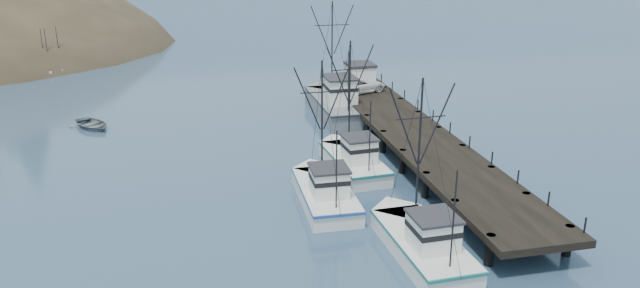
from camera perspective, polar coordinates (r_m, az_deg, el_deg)
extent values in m
plane|color=navy|center=(39.06, -2.94, -9.96)|extent=(400.00, 400.00, 0.00)
cube|color=black|center=(56.10, 8.32, 1.13)|extent=(6.00, 44.00, 0.50)
cylinder|color=black|center=(38.66, 15.25, -9.32)|extent=(0.56, 0.56, 2.00)
cylinder|color=black|center=(41.22, 21.72, -8.20)|extent=(0.56, 0.56, 2.00)
cylinder|color=black|center=(42.61, 12.16, -6.26)|extent=(0.56, 0.56, 2.00)
cylinder|color=black|center=(44.94, 18.22, -5.44)|extent=(0.56, 0.56, 2.00)
cylinder|color=black|center=(46.76, 9.63, -3.71)|extent=(0.56, 0.56, 2.00)
cylinder|color=black|center=(48.90, 15.29, -3.10)|extent=(0.56, 0.56, 2.00)
cylinder|color=black|center=(51.06, 7.53, -1.58)|extent=(0.56, 0.56, 2.00)
cylinder|color=black|center=(53.03, 12.82, -1.11)|extent=(0.56, 0.56, 2.00)
cylinder|color=black|center=(55.48, 5.77, 0.22)|extent=(0.56, 0.56, 2.00)
cylinder|color=black|center=(57.29, 10.71, 0.59)|extent=(0.56, 0.56, 2.00)
cylinder|color=black|center=(59.99, 4.27, 1.75)|extent=(0.56, 0.56, 2.00)
cylinder|color=black|center=(61.67, 8.90, 2.06)|extent=(0.56, 0.56, 2.00)
cylinder|color=black|center=(64.58, 2.98, 3.06)|extent=(0.56, 0.56, 2.00)
cylinder|color=black|center=(66.14, 7.33, 3.32)|extent=(0.56, 0.56, 2.00)
cylinder|color=black|center=(69.22, 1.86, 4.20)|extent=(0.56, 0.56, 2.00)
cylinder|color=black|center=(70.68, 5.95, 4.42)|extent=(0.56, 0.56, 2.00)
cylinder|color=black|center=(73.90, 0.88, 5.19)|extent=(0.56, 0.56, 2.00)
cylinder|color=black|center=(75.27, 4.74, 5.39)|extent=(0.56, 0.56, 2.00)
cube|color=silver|center=(92.37, -23.44, 6.03)|extent=(1.00, 3.50, 0.90)
cylinder|color=black|center=(91.83, -23.68, 7.79)|extent=(0.08, 0.08, 6.00)
cube|color=silver|center=(93.21, -22.57, 6.25)|extent=(1.00, 3.50, 0.90)
cylinder|color=black|center=(92.67, -22.80, 8.00)|extent=(0.08, 0.08, 6.00)
cube|color=silver|center=(98.26, -27.00, 6.23)|extent=(1.00, 3.50, 0.90)
cube|color=silver|center=(92.47, -23.73, 6.00)|extent=(1.00, 3.50, 0.90)
cylinder|color=black|center=(91.93, -23.98, 7.76)|extent=(0.08, 0.08, 6.00)
cube|color=silver|center=(39.03, 9.41, -9.49)|extent=(3.89, 9.18, 1.60)
cube|color=silver|center=(42.70, 6.92, -6.70)|extent=(3.53, 3.53, 1.60)
cube|color=#175E5D|center=(38.70, 9.47, -8.58)|extent=(3.97, 9.42, 0.18)
cube|color=silver|center=(37.30, 10.29, -7.95)|extent=(2.57, 2.65, 1.90)
cube|color=#26262B|center=(36.84, 10.38, -6.52)|extent=(2.79, 2.89, 0.16)
cylinder|color=black|center=(37.87, 9.01, -1.08)|extent=(0.14, 0.14, 9.58)
cylinder|color=black|center=(34.60, 12.10, -6.78)|extent=(0.10, 0.10, 5.75)
cube|color=silver|center=(45.29, 0.52, -4.97)|extent=(3.70, 8.78, 1.60)
cube|color=silver|center=(49.20, -0.54, -2.92)|extent=(3.51, 3.51, 1.60)
cube|color=navy|center=(45.00, 0.53, -4.16)|extent=(3.78, 9.00, 0.18)
cube|color=silver|center=(43.59, 0.84, -3.47)|extent=(2.51, 2.51, 1.90)
cube|color=#26262B|center=(43.20, 0.84, -2.21)|extent=(2.72, 2.74, 0.16)
cylinder|color=black|center=(44.61, 0.18, 1.96)|extent=(0.14, 0.14, 9.03)
cylinder|color=black|center=(40.91, 1.52, -2.39)|extent=(0.10, 0.10, 5.42)
cube|color=silver|center=(51.39, 3.12, -1.95)|extent=(3.95, 8.89, 1.60)
cube|color=silver|center=(55.22, 1.59, -0.39)|extent=(3.33, 3.33, 1.60)
cube|color=#165855|center=(51.14, 3.13, -1.22)|extent=(4.03, 9.12, 0.18)
cube|color=silver|center=(49.80, 3.59, -0.52)|extent=(2.50, 2.61, 1.90)
cube|color=#26262B|center=(49.46, 3.62, 0.60)|extent=(2.72, 2.84, 0.16)
cylinder|color=black|center=(50.89, 2.72, 4.28)|extent=(0.14, 0.14, 9.27)
cylinder|color=black|center=(47.24, 4.58, 0.69)|extent=(0.10, 0.10, 5.56)
cube|color=slate|center=(66.08, 1.47, 3.23)|extent=(4.27, 12.01, 2.20)
cube|color=slate|center=(71.67, 0.24, 4.53)|extent=(4.16, 4.16, 2.20)
cube|color=#222327|center=(65.81, 1.48, 4.07)|extent=(4.35, 12.32, 0.18)
cube|color=silver|center=(64.01, 1.84, 4.93)|extent=(2.94, 3.40, 2.60)
cube|color=#26262B|center=(63.68, 1.85, 6.13)|extent=(3.19, 3.71, 0.16)
cylinder|color=black|center=(66.40, 1.10, 8.70)|extent=(0.14, 0.14, 9.93)
cylinder|color=black|center=(60.74, 2.62, 5.75)|extent=(0.10, 0.10, 5.96)
cube|color=silver|center=(69.54, 3.66, 6.15)|extent=(2.80, 3.00, 2.50)
cube|color=#26262B|center=(69.23, 3.69, 7.28)|extent=(3.00, 3.20, 0.30)
imported|color=silver|center=(67.74, 3.67, 5.41)|extent=(6.36, 4.56, 1.61)
imported|color=slate|center=(66.28, -20.08, 1.40)|extent=(5.60, 6.07, 1.03)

